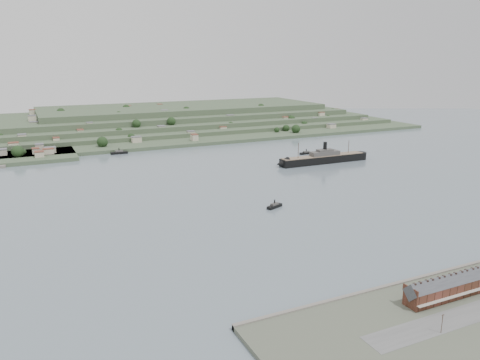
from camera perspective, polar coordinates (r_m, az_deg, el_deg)
name	(u,v)px	position (r m, az deg, el deg)	size (l,w,h in m)	color
ground	(283,197)	(360.69, 5.27, -2.13)	(1400.00, 1400.00, 0.00)	slate
terrace_row	(457,285)	(231.81, 24.93, -11.49)	(55.60, 9.80, 11.07)	#3F2316
far_peninsula	(168,121)	(725.54, -8.74, 7.18)	(760.00, 309.00, 30.00)	#34442D
steamship	(321,159)	(482.57, 9.81, 2.58)	(107.53, 13.78, 25.81)	black
tugboat	(275,206)	(335.03, 4.23, -3.16)	(13.93, 8.45, 6.10)	black
ferry_west	(119,152)	(540.51, -14.51, 3.27)	(18.74, 5.89, 6.95)	black
ferry_east	(306,153)	(527.66, 8.08, 3.30)	(15.56, 4.70, 5.79)	black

